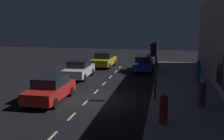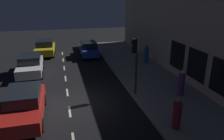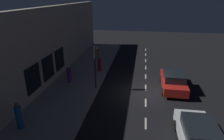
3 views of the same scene
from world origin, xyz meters
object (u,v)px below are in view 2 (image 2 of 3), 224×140
(parked_car_3, at_px, (45,48))
(pedestrian_1, at_px, (177,115))
(parked_car_0, at_px, (30,65))
(parked_car_1, at_px, (89,49))
(pedestrian_2, at_px, (146,55))
(parked_car_2, at_px, (24,105))
(traffic_light, at_px, (135,55))
(pedestrian_0, at_px, (181,84))

(parked_car_3, relative_size, pedestrian_1, 2.56)
(parked_car_0, relative_size, parked_car_1, 1.13)
(pedestrian_1, bearing_deg, parked_car_0, -73.44)
(pedestrian_2, bearing_deg, parked_car_1, 152.01)
(parked_car_2, distance_m, pedestrian_1, 7.69)
(traffic_light, distance_m, parked_car_2, 6.81)
(parked_car_1, height_order, pedestrian_2, pedestrian_2)
(pedestrian_1, bearing_deg, parked_car_1, -101.92)
(parked_car_2, xyz_separation_m, parked_car_3, (0.53, 12.97, -0.00))
(parked_car_2, distance_m, parked_car_3, 12.98)
(parked_car_3, height_order, pedestrian_1, pedestrian_1)
(pedestrian_0, relative_size, pedestrian_1, 1.07)
(parked_car_1, relative_size, pedestrian_0, 2.30)
(pedestrian_0, relative_size, pedestrian_2, 0.97)
(pedestrian_1, bearing_deg, parked_car_3, -87.94)
(traffic_light, relative_size, parked_car_2, 0.83)
(parked_car_1, height_order, pedestrian_0, pedestrian_0)
(parked_car_2, height_order, parked_car_3, same)
(parked_car_1, height_order, pedestrian_1, pedestrian_1)
(parked_car_2, relative_size, pedestrian_2, 2.57)
(traffic_light, distance_m, parked_car_1, 10.35)
(traffic_light, relative_size, pedestrian_1, 2.35)
(parked_car_0, xyz_separation_m, pedestrian_1, (7.51, -9.96, 0.07))
(parked_car_0, distance_m, pedestrian_0, 11.78)
(traffic_light, xyz_separation_m, parked_car_2, (-6.43, -1.18, -1.90))
(parked_car_3, bearing_deg, parked_car_0, 83.58)
(traffic_light, height_order, parked_car_2, traffic_light)
(pedestrian_0, bearing_deg, parked_car_0, 6.15)
(parked_car_0, relative_size, parked_car_3, 1.08)
(parked_car_0, height_order, parked_car_3, same)
(parked_car_0, height_order, pedestrian_1, pedestrian_1)
(pedestrian_1, relative_size, pedestrian_2, 0.91)
(parked_car_3, bearing_deg, traffic_light, 119.04)
(parked_car_0, relative_size, pedestrian_2, 2.51)
(parked_car_2, height_order, pedestrian_2, pedestrian_2)
(parked_car_2, xyz_separation_m, pedestrian_1, (7.11, -2.91, 0.06))
(traffic_light, height_order, pedestrian_1, traffic_light)
(parked_car_2, bearing_deg, pedestrian_1, 158.02)
(parked_car_0, height_order, pedestrian_2, pedestrian_2)
(parked_car_0, bearing_deg, parked_car_3, -99.96)
(parked_car_0, height_order, parked_car_1, same)
(parked_car_0, bearing_deg, traffic_light, 138.22)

